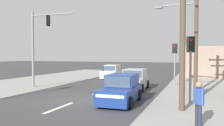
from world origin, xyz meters
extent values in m
plane|color=#3A3A3D|center=(0.00, 0.00, 0.00)|extent=(140.00, 140.00, 0.00)
cube|color=silver|center=(0.00, -2.00, 0.00)|extent=(0.20, 2.40, 0.01)
cube|color=silver|center=(0.00, 3.00, 0.00)|extent=(0.20, 2.40, 0.01)
cube|color=silver|center=(0.00, 8.00, 0.00)|extent=(0.20, 2.40, 0.01)
cube|color=gray|center=(-8.50, 4.00, 0.01)|extent=(8.00, 40.00, 0.02)
cylinder|color=#4C3D2B|center=(6.21, 5.19, 4.27)|extent=(0.26, 0.26, 8.54)
cylinder|color=slate|center=(4.92, 5.28, 6.15)|extent=(2.60, 0.26, 0.09)
cube|color=#595B60|center=(3.62, 5.36, 6.08)|extent=(0.58, 0.32, 0.18)
cylinder|color=slate|center=(-5.93, 3.06, 3.00)|extent=(0.18, 0.18, 6.00)
cylinder|color=slate|center=(-4.13, 3.14, 5.70)|extent=(3.60, 0.28, 0.11)
cube|color=black|center=(-4.49, 3.13, 5.25)|extent=(0.21, 0.27, 0.68)
cube|color=black|center=(-4.49, 3.13, 5.25)|extent=(0.06, 0.44, 0.84)
sphere|color=red|center=(-4.61, 3.12, 5.47)|extent=(0.13, 0.13, 0.13)
sphere|color=black|center=(-4.61, 3.12, 5.25)|extent=(0.13, 0.13, 0.13)
sphere|color=black|center=(-4.61, 3.12, 5.03)|extent=(0.13, 0.13, 0.13)
cylinder|color=slate|center=(5.95, 1.28, 1.40)|extent=(0.12, 0.12, 2.80)
cube|color=black|center=(5.95, 1.28, 3.14)|extent=(0.27, 0.22, 0.68)
cube|color=black|center=(5.95, 1.28, 3.14)|extent=(0.44, 0.07, 0.84)
sphere|color=red|center=(5.96, 1.16, 3.36)|extent=(0.13, 0.13, 0.13)
sphere|color=black|center=(5.96, 1.16, 3.14)|extent=(0.13, 0.13, 0.13)
sphere|color=black|center=(5.96, 1.16, 2.92)|extent=(0.13, 0.13, 0.13)
cylinder|color=slate|center=(4.54, 8.26, 1.40)|extent=(0.12, 0.12, 2.80)
cube|color=black|center=(4.54, 8.26, 3.14)|extent=(0.28, 0.23, 0.68)
cube|color=black|center=(4.54, 8.26, 3.14)|extent=(0.44, 0.09, 0.84)
sphere|color=red|center=(4.53, 8.14, 3.36)|extent=(0.13, 0.13, 0.13)
sphere|color=black|center=(4.53, 8.14, 3.14)|extent=(0.13, 0.13, 0.13)
sphere|color=black|center=(4.53, 8.14, 2.92)|extent=(0.13, 0.13, 0.13)
cube|color=navy|center=(2.46, 0.09, 0.51)|extent=(1.76, 3.67, 0.76)
cube|color=navy|center=(2.45, 0.39, 1.21)|extent=(1.56, 1.96, 0.64)
cube|color=#384756|center=(2.49, -0.58, 1.21)|extent=(1.36, 0.12, 0.54)
cube|color=#384756|center=(2.40, 1.36, 1.21)|extent=(1.33, 0.12, 0.51)
cube|color=white|center=(2.54, -1.72, 0.68)|extent=(1.36, 0.10, 0.14)
cylinder|color=black|center=(3.31, -0.99, 0.30)|extent=(0.21, 0.61, 0.60)
cylinder|color=black|center=(1.71, -1.06, 0.30)|extent=(0.21, 0.61, 0.60)
cylinder|color=black|center=(3.21, 1.24, 0.30)|extent=(0.21, 0.61, 0.60)
cylinder|color=black|center=(1.61, 1.17, 0.30)|extent=(0.21, 0.61, 0.60)
cube|color=#A3A8AD|center=(1.93, 4.84, 0.51)|extent=(1.72, 3.65, 0.76)
cube|color=#A3A8AD|center=(1.93, 5.14, 1.21)|extent=(1.54, 1.95, 0.64)
cube|color=#384756|center=(1.96, 4.17, 1.21)|extent=(1.36, 0.10, 0.54)
cube|color=#384756|center=(1.89, 6.11, 1.21)|extent=(1.33, 0.10, 0.51)
cube|color=white|center=(1.99, 3.02, 0.68)|extent=(1.36, 0.08, 0.14)
cylinder|color=black|center=(2.77, 3.75, 0.30)|extent=(0.20, 0.61, 0.60)
cylinder|color=black|center=(1.17, 3.70, 0.30)|extent=(0.20, 0.61, 0.60)
cylinder|color=black|center=(2.70, 5.98, 0.30)|extent=(0.20, 0.61, 0.60)
cylinder|color=black|center=(1.10, 5.93, 0.30)|extent=(0.20, 0.61, 0.60)
cube|color=silver|center=(-2.32, 11.44, 0.51)|extent=(1.74, 3.66, 0.76)
cube|color=silver|center=(-2.31, 11.14, 1.21)|extent=(1.55, 1.96, 0.64)
cube|color=#384756|center=(-2.34, 12.11, 1.21)|extent=(1.36, 0.11, 0.54)
cube|color=#384756|center=(-2.27, 10.17, 1.21)|extent=(1.33, 0.11, 0.51)
cube|color=white|center=(-2.39, 13.26, 0.68)|extent=(1.36, 0.09, 0.14)
cylinder|color=black|center=(-3.16, 12.53, 0.30)|extent=(0.20, 0.61, 0.60)
cylinder|color=black|center=(-1.56, 12.59, 0.30)|extent=(0.20, 0.61, 0.60)
cylinder|color=black|center=(-3.07, 10.30, 0.30)|extent=(0.20, 0.61, 0.60)
cylinder|color=black|center=(-1.47, 10.36, 0.30)|extent=(0.20, 0.61, 0.60)
cylinder|color=#232838|center=(6.35, -2.78, 0.42)|extent=(0.14, 0.14, 0.84)
cylinder|color=#232838|center=(6.27, -2.62, 0.42)|extent=(0.14, 0.14, 0.84)
cube|color=#33519E|center=(6.31, -2.70, 1.12)|extent=(0.37, 0.42, 0.56)
sphere|color=#9E7051|center=(6.31, -2.70, 1.52)|extent=(0.22, 0.22, 0.22)
cylinder|color=#33519E|center=(6.42, -2.91, 1.12)|extent=(0.09, 0.09, 0.54)
cylinder|color=#33519E|center=(6.20, -2.50, 1.12)|extent=(0.09, 0.09, 0.54)
camera|label=1|loc=(6.19, -10.94, 2.56)|focal=35.00mm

